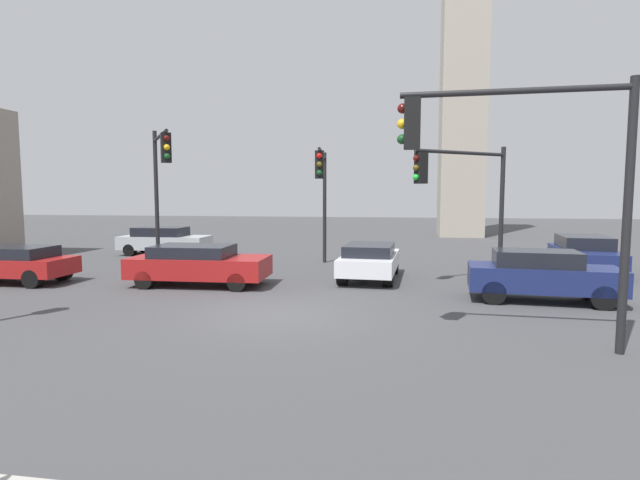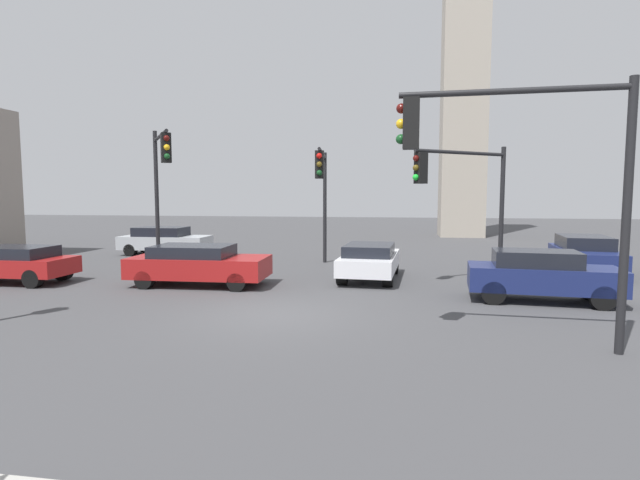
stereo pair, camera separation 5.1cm
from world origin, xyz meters
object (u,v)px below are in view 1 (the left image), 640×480
object	(u,v)px
car_5	(541,275)
car_7	(584,253)
traffic_light_4	(161,172)
car_1	(164,240)
traffic_light_0	(516,156)
traffic_light_3	(322,182)
car_2	(198,264)
car_4	(13,263)
car_6	(370,260)
traffic_light_2	(462,184)

from	to	relation	value
car_5	car_7	distance (m)	6.55
traffic_light_4	car_1	xyz separation A→B (m)	(-2.94, 5.89, -3.12)
traffic_light_0	car_1	xyz separation A→B (m)	(-13.83, 12.98, -3.02)
traffic_light_0	traffic_light_3	bearing A→B (deg)	-58.78
traffic_light_4	car_7	xyz separation A→B (m)	(15.82, 3.14, -3.09)
traffic_light_4	car_7	distance (m)	16.42
traffic_light_0	car_2	bearing A→B (deg)	-28.89
traffic_light_4	car_4	size ratio (longest dim) A/B	1.37
car_5	car_6	xyz separation A→B (m)	(-4.97, 2.93, -0.08)
traffic_light_3	car_4	size ratio (longest dim) A/B	1.21
traffic_light_0	car_2	world-z (taller)	traffic_light_0
traffic_light_3	car_7	distance (m)	10.55
traffic_light_0	car_5	bearing A→B (deg)	-109.25
car_2	car_5	xyz separation A→B (m)	(10.54, -0.86, 0.05)
traffic_light_2	car_4	bearing A→B (deg)	-26.91
car_4	traffic_light_4	bearing A→B (deg)	-151.61
car_1	car_4	size ratio (longest dim) A/B	1.09
car_4	car_6	size ratio (longest dim) A/B	0.96
traffic_light_2	car_6	xyz separation A→B (m)	(-3.09, 0.19, -2.67)
car_6	car_7	xyz separation A→B (m)	(8.11, 2.81, 0.07)
car_4	car_6	world-z (taller)	car_6
traffic_light_2	car_6	world-z (taller)	traffic_light_2
car_6	traffic_light_0	bearing A→B (deg)	-153.34
traffic_light_4	car_2	world-z (taller)	traffic_light_4
traffic_light_2	car_2	xyz separation A→B (m)	(-8.66, -1.89, -2.65)
traffic_light_2	traffic_light_4	world-z (taller)	traffic_light_4
car_4	car_5	size ratio (longest dim) A/B	0.98
car_7	traffic_light_4	bearing A→B (deg)	-72.10
traffic_light_3	car_6	size ratio (longest dim) A/B	1.16
traffic_light_3	traffic_light_4	size ratio (longest dim) A/B	0.88
traffic_light_2	car_4	distance (m)	15.51
car_1	traffic_light_0	bearing A→B (deg)	-43.95
traffic_light_2	traffic_light_0	bearing A→B (deg)	54.48
car_2	car_7	xyz separation A→B (m)	(13.68, 4.89, 0.04)
traffic_light_0	car_5	world-z (taller)	traffic_light_0
car_1	car_7	xyz separation A→B (m)	(18.76, -2.75, 0.02)
traffic_light_0	traffic_light_3	size ratio (longest dim) A/B	1.06
traffic_light_3	car_6	xyz separation A→B (m)	(2.05, -2.13, -2.84)
traffic_light_0	car_7	world-z (taller)	traffic_light_0
traffic_light_3	car_1	distance (m)	9.67
car_1	car_5	distance (m)	17.78
traffic_light_2	car_2	size ratio (longest dim) A/B	1.03
car_1	traffic_light_3	bearing A→B (deg)	-22.56
car_7	car_5	bearing A→B (deg)	-21.97
car_2	car_5	size ratio (longest dim) A/B	1.10
car_6	car_7	distance (m)	8.59
traffic_light_4	car_5	size ratio (longest dim) A/B	1.34
car_1	car_6	distance (m)	12.01
traffic_light_2	car_6	size ratio (longest dim) A/B	1.12
traffic_light_3	car_5	xyz separation A→B (m)	(7.02, -5.06, -2.76)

